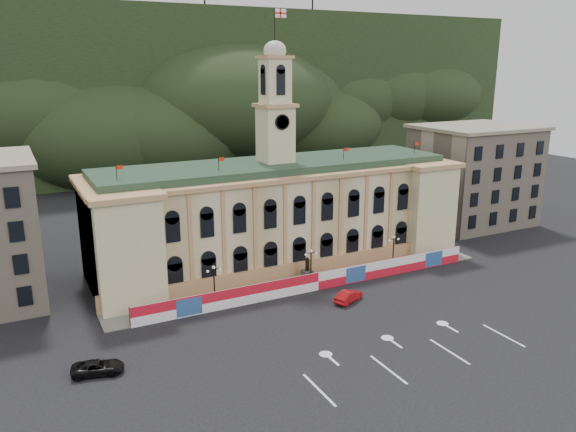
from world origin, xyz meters
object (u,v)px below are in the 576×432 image
statue (307,275)px  black_suv (98,367)px  lamp_center (311,264)px  red_sedan (349,296)px

statue → black_suv: bearing=-158.8°
lamp_center → black_suv: size_ratio=0.95×
lamp_center → black_suv: (-30.00, -10.64, -2.38)m
statue → red_sedan: 8.29m
statue → lamp_center: size_ratio=0.72×
statue → black_suv: 32.18m
lamp_center → statue: bearing=90.0°
red_sedan → black_suv: bearing=72.2°
lamp_center → red_sedan: size_ratio=1.08×
statue → black_suv: (-30.00, -11.64, -0.49)m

